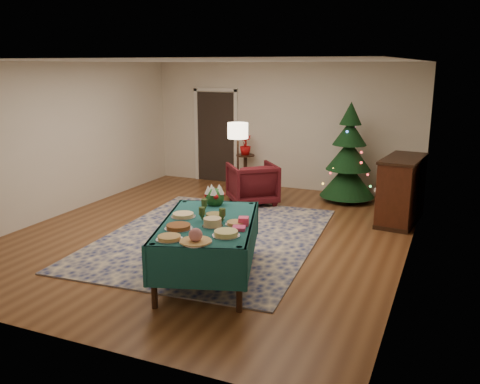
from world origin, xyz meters
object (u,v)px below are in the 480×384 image
at_px(armchair, 252,182).
at_px(floor_lamp, 238,136).
at_px(buffet_table, 208,233).
at_px(potted_plant, 245,149).
at_px(side_table, 245,171).
at_px(gift_box, 244,221).
at_px(piano, 401,191).
at_px(christmas_tree, 349,157).

bearing_deg(armchair, floor_lamp, 3.76).
distance_m(buffet_table, potted_plant, 5.02).
distance_m(floor_lamp, potted_plant, 1.61).
bearing_deg(side_table, floor_lamp, -72.75).
bearing_deg(potted_plant, gift_box, -67.61).
bearing_deg(floor_lamp, side_table, 107.25).
height_order(floor_lamp, piano, floor_lamp).
bearing_deg(buffet_table, potted_plant, 107.33).
xyz_separation_m(gift_box, side_table, (-1.96, 4.77, -0.46)).
relative_size(floor_lamp, christmas_tree, 0.81).
height_order(gift_box, armchair, armchair).
xyz_separation_m(armchair, piano, (2.78, -0.09, 0.11)).
distance_m(gift_box, christmas_tree, 4.48).
distance_m(buffet_table, gift_box, 0.51).
relative_size(armchair, christmas_tree, 0.45).
distance_m(gift_box, piano, 3.73).
bearing_deg(gift_box, buffet_table, -177.40).
xyz_separation_m(potted_plant, christmas_tree, (2.32, -0.30, 0.03)).
bearing_deg(floor_lamp, gift_box, -65.43).
relative_size(floor_lamp, side_table, 2.20).
xyz_separation_m(floor_lamp, side_table, (-0.46, 1.47, -1.00)).
xyz_separation_m(buffet_table, christmas_tree, (0.83, 4.49, 0.27)).
distance_m(side_table, christmas_tree, 2.40).
height_order(armchair, floor_lamp, floor_lamp).
relative_size(armchair, floor_lamp, 0.56).
xyz_separation_m(floor_lamp, christmas_tree, (1.87, 1.17, -0.47)).
distance_m(floor_lamp, piano, 3.10).
xyz_separation_m(gift_box, potted_plant, (-1.96, 4.77, 0.04)).
height_order(gift_box, floor_lamp, floor_lamp).
bearing_deg(floor_lamp, buffet_table, -72.64).
relative_size(potted_plant, christmas_tree, 0.23).
relative_size(floor_lamp, piano, 1.16).
relative_size(buffet_table, christmas_tree, 1.12).
distance_m(side_table, potted_plant, 0.50).
bearing_deg(floor_lamp, christmas_tree, 31.97).
bearing_deg(armchair, piano, 139.10).
xyz_separation_m(side_table, potted_plant, (0.00, 0.00, 0.50)).
bearing_deg(piano, buffet_table, -119.69).
bearing_deg(buffet_table, armchair, 103.07).
bearing_deg(side_table, piano, -21.40).
xyz_separation_m(side_table, piano, (3.45, -1.35, 0.20)).
xyz_separation_m(buffet_table, piano, (1.96, 3.44, -0.05)).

